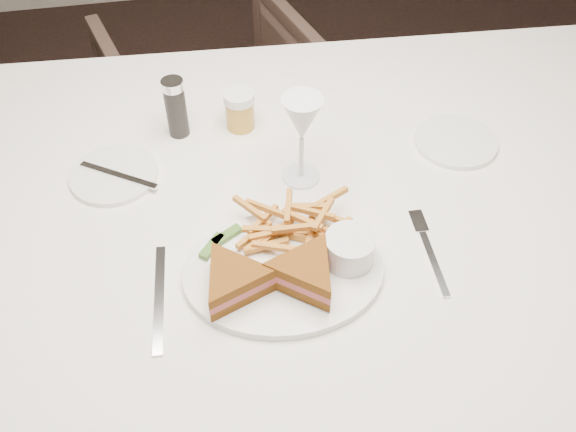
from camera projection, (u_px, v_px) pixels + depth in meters
The scene contains 3 objects.
table at pixel (284, 334), 1.38m from camera, with size 1.61×1.07×0.75m, color white.
chair_far at pixel (217, 104), 2.05m from camera, with size 0.60×0.57×0.62m, color #4C382E.
table_setting at pixel (282, 219), 1.05m from camera, with size 0.81×0.60×0.18m.
Camera 1 is at (-0.21, -0.50, 1.56)m, focal length 40.00 mm.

